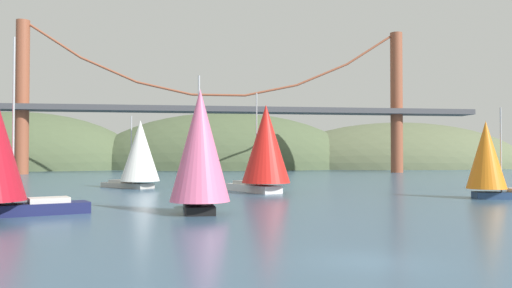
% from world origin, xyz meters
% --- Properties ---
extents(ground_plane, '(360.00, 360.00, 0.00)m').
position_xyz_m(ground_plane, '(0.00, 0.00, 0.00)').
color(ground_plane, '#385670').
extents(headland_center, '(81.27, 44.00, 33.74)m').
position_xyz_m(headland_center, '(5.00, 135.00, 0.00)').
color(headland_center, '#4C5B3D').
rests_on(headland_center, ground_plane).
extents(headland_left, '(70.77, 44.00, 33.00)m').
position_xyz_m(headland_left, '(-55.00, 135.00, 0.00)').
color(headland_left, '#4C5B3D').
rests_on(headland_left, ground_plane).
extents(headland_right, '(82.83, 44.00, 28.84)m').
position_xyz_m(headland_right, '(60.00, 135.00, 0.00)').
color(headland_right, '#5B6647').
rests_on(headland_right, ground_plane).
extents(suspension_bridge, '(119.46, 6.00, 33.05)m').
position_xyz_m(suspension_bridge, '(0.00, 95.00, 15.15)').
color(suspension_bridge, brown).
rests_on(suspension_bridge, ground_plane).
extents(sailboat_red_spinnaker, '(7.29, 9.82, 10.70)m').
position_xyz_m(sailboat_red_spinnaker, '(1.37, 34.57, 4.86)').
color(sailboat_red_spinnaker, white).
rests_on(sailboat_red_spinnaker, ground_plane).
extents(sailboat_white_mainsail, '(8.43, 8.21, 8.77)m').
position_xyz_m(sailboat_white_mainsail, '(-12.46, 44.08, 4.26)').
color(sailboat_white_mainsail, '#B7B2A8').
rests_on(sailboat_white_mainsail, ground_plane).
extents(sailboat_pink_spinnaker, '(4.19, 7.74, 9.55)m').
position_xyz_m(sailboat_pink_spinnaker, '(-5.82, 16.29, 4.36)').
color(sailboat_pink_spinnaker, black).
rests_on(sailboat_pink_spinnaker, ground_plane).
extents(sailboat_orange_sail, '(7.09, 4.25, 8.32)m').
position_xyz_m(sailboat_orange_sail, '(20.56, 25.03, 3.67)').
color(sailboat_orange_sail, navy).
rests_on(sailboat_orange_sail, ground_plane).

